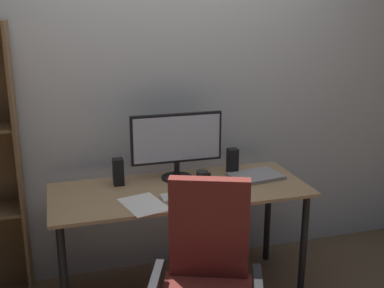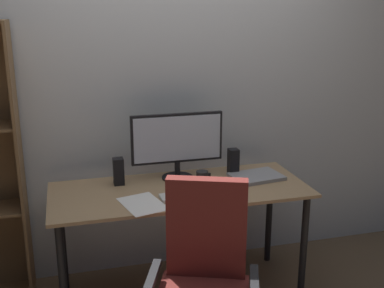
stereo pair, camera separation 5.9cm
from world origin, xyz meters
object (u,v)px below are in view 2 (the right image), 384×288
(desk, at_px, (180,202))
(coffee_mug, at_px, (202,178))
(monitor, at_px, (177,141))
(laptop, at_px, (256,176))
(speaker_left, at_px, (119,171))
(keyboard, at_px, (185,196))
(speaker_right, at_px, (233,161))
(mouse, at_px, (217,190))

(desk, distance_m, coffee_mug, 0.20)
(monitor, xyz_separation_m, laptop, (0.49, -0.13, -0.24))
(laptop, distance_m, speaker_left, 0.88)
(desk, height_order, monitor, monitor)
(desk, height_order, laptop, laptop)
(keyboard, height_order, speaker_left, speaker_left)
(speaker_left, relative_size, speaker_right, 1.00)
(laptop, bearing_deg, speaker_right, 125.41)
(keyboard, xyz_separation_m, speaker_left, (-0.35, 0.31, 0.08))
(coffee_mug, height_order, laptop, coffee_mug)
(keyboard, xyz_separation_m, coffee_mug, (0.15, 0.15, 0.04))
(laptop, xyz_separation_m, speaker_right, (-0.12, 0.12, 0.07))
(keyboard, bearing_deg, speaker_right, 34.30)
(desk, bearing_deg, speaker_left, 154.19)
(desk, bearing_deg, coffee_mug, 3.58)
(keyboard, distance_m, speaker_left, 0.47)
(mouse, bearing_deg, desk, 151.20)
(keyboard, relative_size, speaker_left, 1.71)
(coffee_mug, relative_size, speaker_right, 0.56)
(keyboard, relative_size, mouse, 3.02)
(speaker_right, bearing_deg, desk, -157.21)
(mouse, distance_m, speaker_right, 0.37)
(mouse, xyz_separation_m, laptop, (0.32, 0.17, -0.01))
(laptop, relative_size, speaker_right, 1.88)
(coffee_mug, bearing_deg, laptop, 5.92)
(coffee_mug, bearing_deg, desk, -176.42)
(keyboard, bearing_deg, speaker_left, 135.29)
(mouse, distance_m, coffee_mug, 0.14)
(coffee_mug, bearing_deg, mouse, -68.10)
(keyboard, bearing_deg, laptop, 16.89)
(speaker_left, bearing_deg, monitor, 1.19)
(speaker_right, bearing_deg, keyboard, -142.90)
(monitor, bearing_deg, mouse, -60.42)
(speaker_right, bearing_deg, mouse, -125.44)
(mouse, relative_size, speaker_left, 0.56)
(monitor, relative_size, coffee_mug, 6.23)
(coffee_mug, relative_size, laptop, 0.30)
(coffee_mug, xyz_separation_m, laptop, (0.38, 0.04, -0.04))
(keyboard, height_order, coffee_mug, coffee_mug)
(laptop, distance_m, speaker_right, 0.18)
(desk, relative_size, keyboard, 5.41)
(speaker_right, bearing_deg, speaker_left, 180.00)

